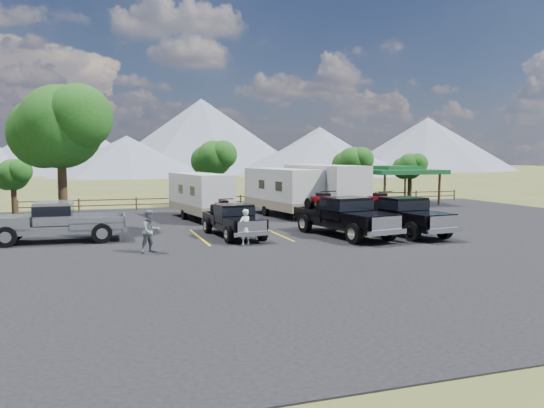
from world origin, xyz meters
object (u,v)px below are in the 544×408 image
object	(u,v)px
rig_left	(233,219)
pickup_silver	(58,221)
pavilion	(396,171)
person_a	(245,227)
rig_right	(400,214)
person_b	(150,231)
rig_center	(343,215)
tree_big_nw	(60,127)
trailer_center	(282,191)
trailer_left	(200,195)
trailer_right	(324,189)

from	to	relation	value
rig_left	pickup_silver	world-z (taller)	pickup_silver
pavilion	person_a	xyz separation A→B (m)	(-17.45, -15.93, -1.93)
rig_left	pickup_silver	bearing A→B (deg)	168.70
rig_left	rig_right	world-z (taller)	rig_right
pavilion	person_b	world-z (taller)	pavilion
rig_center	rig_right	world-z (taller)	rig_center
tree_big_nw	trailer_center	world-z (taller)	tree_big_nw
pickup_silver	person_b	size ratio (longest dim) A/B	3.55
rig_left	person_b	size ratio (longest dim) A/B	3.12
pavilion	pickup_silver	world-z (taller)	pavilion
rig_right	trailer_left	bearing A→B (deg)	125.47
rig_right	person_a	bearing A→B (deg)	178.94
pavilion	person_b	distance (m)	27.33
pickup_silver	trailer_center	bearing A→B (deg)	119.51
trailer_left	pickup_silver	distance (m)	10.46
pavilion	trailer_left	bearing A→B (deg)	-162.33
rig_left	trailer_center	bearing A→B (deg)	51.03
person_b	trailer_center	bearing A→B (deg)	25.23
rig_right	person_b	size ratio (longest dim) A/B	3.67
pavilion	rig_right	distance (m)	17.69
pavilion	trailer_right	xyz separation A→B (m)	(-9.23, -6.16, -0.97)
tree_big_nw	rig_left	bearing A→B (deg)	-32.96
rig_center	person_b	bearing A→B (deg)	179.69
tree_big_nw	rig_right	distance (m)	18.61
rig_left	trailer_left	distance (m)	7.73
pickup_silver	person_b	world-z (taller)	pickup_silver
person_a	pavilion	bearing A→B (deg)	-160.37
trailer_center	person_a	xyz separation A→B (m)	(-5.48, -10.58, -0.83)
trailer_left	trailer_right	xyz separation A→B (m)	(8.32, -0.57, 0.26)
trailer_center	person_a	size ratio (longest dim) A/B	5.60
person_a	tree_big_nw	bearing A→B (deg)	-67.29
rig_right	pavilion	bearing A→B (deg)	52.93
person_a	person_b	world-z (taller)	person_b
rig_right	pickup_silver	bearing A→B (deg)	164.03
rig_center	person_b	world-z (taller)	rig_center
trailer_center	pickup_silver	distance (m)	15.25
rig_left	trailer_right	xyz separation A→B (m)	(8.12, 7.13, 0.90)
rig_right	trailer_center	distance (m)	10.25
rig_right	trailer_right	size ratio (longest dim) A/B	0.67
pickup_silver	person_a	world-z (taller)	pickup_silver
rig_left	tree_big_nw	bearing A→B (deg)	142.24
tree_big_nw	person_b	size ratio (longest dim) A/B	4.38
trailer_center	pickup_silver	world-z (taller)	trailer_center
tree_big_nw	rig_right	world-z (taller)	tree_big_nw
person_b	pickup_silver	bearing A→B (deg)	108.64
trailer_left	person_a	bearing A→B (deg)	-98.22
trailer_center	person_b	distance (m)	14.82
trailer_left	pickup_silver	size ratio (longest dim) A/B	1.32
pavilion	trailer_left	distance (m)	18.46
trailer_left	person_a	distance (m)	10.37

